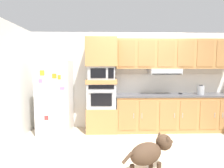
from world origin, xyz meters
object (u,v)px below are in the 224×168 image
Objects in this scene: dog at (150,152)px; screwdriver at (181,93)px; microwave at (102,73)px; refrigerator at (55,97)px; built_in_oven at (102,95)px; electric_kettle at (201,90)px.

screwdriver is at bearing 27.16° from dog.
microwave is 3.92× the size of screwdriver.
refrigerator reaches higher than built_in_oven.
electric_kettle is at bearing 17.36° from dog.
refrigerator is 7.33× the size of electric_kettle.
screwdriver is 0.49m from electric_kettle.
microwave reaches higher than built_in_oven.
built_in_oven reaches higher than electric_kettle.
refrigerator is 3.61m from electric_kettle.
built_in_oven is (1.13, 0.07, 0.02)m from refrigerator.
electric_kettle is (3.61, 0.02, 0.15)m from refrigerator.
dog is at bearing -69.42° from microwave.
screwdriver is 2.45m from dog.
electric_kettle is (2.48, -0.05, -0.43)m from microwave.
refrigerator reaches higher than dog.
built_in_oven is at bearing 79.46° from dog.
refrigerator is 10.70× the size of screwdriver.
refrigerator is at bearing 103.15° from dog.
screwdriver is (3.14, 0.10, 0.05)m from refrigerator.
dog is (-1.26, -2.03, -0.55)m from screwdriver.
electric_kettle is 0.28× the size of dog.
built_in_oven is 2.20m from dog.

